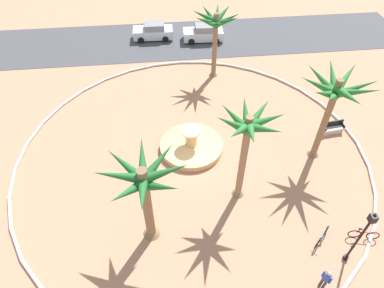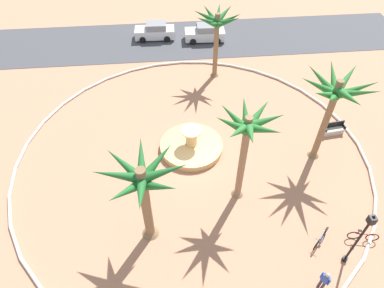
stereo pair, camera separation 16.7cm
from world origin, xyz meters
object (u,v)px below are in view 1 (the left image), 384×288
object	(u,v)px
fountain	(191,146)
palm_tree_near_fountain	(144,186)
palm_tree_by_curb	(216,25)
lamppost	(362,234)
palm_tree_mid_plaza	(335,95)
bicycle_red_frame	(364,235)
bicycle_by_lamppost	(322,237)
parked_car_leftmost	(153,32)
parked_car_second	(203,33)
palm_tree_far_side	(247,134)
bench_east	(333,129)
person_cyclist_helmet	(326,279)

from	to	relation	value
fountain	palm_tree_near_fountain	xyz separation A→B (m)	(-2.96, -6.47, 4.17)
palm_tree_by_curb	lamppost	distance (m)	18.75
palm_tree_near_fountain	palm_tree_by_curb	world-z (taller)	palm_tree_by_curb
fountain	palm_tree_mid_plaza	size ratio (longest dim) A/B	0.68
fountain	palm_tree_mid_plaza	xyz separation A→B (m)	(8.39, -1.52, 4.93)
fountain	palm_tree_by_curb	world-z (taller)	palm_tree_by_curb
palm_tree_by_curb	bicycle_red_frame	bearing A→B (deg)	-70.80
bicycle_by_lamppost	lamppost	bearing A→B (deg)	-51.98
bicycle_red_frame	parked_car_leftmost	bearing A→B (deg)	114.50
palm_tree_by_curb	bicycle_red_frame	xyz separation A→B (m)	(5.92, -16.99, -4.37)
palm_tree_near_fountain	parked_car_second	world-z (taller)	palm_tree_near_fountain
fountain	bicycle_red_frame	xyz separation A→B (m)	(8.86, -8.05, 0.10)
palm_tree_far_side	parked_car_leftmost	distance (m)	21.48
bench_east	lamppost	bearing A→B (deg)	-108.24
bicycle_by_lamppost	person_cyclist_helmet	world-z (taller)	person_cyclist_helmet
palm_tree_by_curb	person_cyclist_helmet	size ratio (longest dim) A/B	3.65
palm_tree_near_fountain	parked_car_leftmost	bearing A→B (deg)	88.09
palm_tree_near_fountain	parked_car_second	bearing A→B (deg)	75.04
palm_tree_near_fountain	palm_tree_far_side	size ratio (longest dim) A/B	0.88
fountain	bench_east	size ratio (longest dim) A/B	2.69
fountain	palm_tree_near_fountain	distance (m)	8.25
bicycle_red_frame	palm_tree_mid_plaza	bearing A→B (deg)	94.14
bicycle_by_lamppost	parked_car_second	distance (m)	23.54
lamppost	bicycle_red_frame	xyz separation A→B (m)	(1.43, 1.08, -2.17)
lamppost	parked_car_second	world-z (taller)	lamppost
fountain	parked_car_second	bearing A→B (deg)	79.39
fountain	bicycle_red_frame	size ratio (longest dim) A/B	2.62
palm_tree_by_curb	palm_tree_far_side	bearing A→B (deg)	-91.89
person_cyclist_helmet	bicycle_red_frame	bearing A→B (deg)	36.04
fountain	person_cyclist_helmet	world-z (taller)	fountain
fountain	bicycle_red_frame	world-z (taller)	fountain
palm_tree_near_fountain	palm_tree_far_side	distance (m)	5.95
bicycle_by_lamppost	parked_car_leftmost	bearing A→B (deg)	109.80
lamppost	palm_tree_far_side	bearing A→B (deg)	135.34
palm_tree_by_curb	lamppost	world-z (taller)	palm_tree_by_curb
palm_tree_by_curb	palm_tree_mid_plaza	bearing A→B (deg)	-62.50
bicycle_red_frame	parked_car_leftmost	size ratio (longest dim) A/B	0.42
palm_tree_by_curb	parked_car_leftmost	bearing A→B (deg)	125.25
fountain	palm_tree_mid_plaza	distance (m)	9.85
parked_car_second	palm_tree_mid_plaza	bearing A→B (deg)	-71.87
parked_car_second	bicycle_red_frame	bearing A→B (deg)	-75.63
bench_east	bicycle_by_lamppost	world-z (taller)	bench_east
bench_east	parked_car_second	world-z (taller)	parked_car_second
bicycle_red_frame	parked_car_leftmost	distance (m)	26.67
fountain	bicycle_by_lamppost	world-z (taller)	fountain
palm_tree_mid_plaza	bicycle_by_lamppost	xyz separation A→B (m)	(-1.89, -6.41, -4.83)
palm_tree_near_fountain	bicycle_by_lamppost	xyz separation A→B (m)	(9.45, -1.46, -4.07)
bench_east	lamppost	xyz separation A→B (m)	(-3.18, -9.66, 2.21)
palm_tree_by_curb	person_cyclist_helmet	world-z (taller)	palm_tree_by_curb
bench_east	parked_car_leftmost	world-z (taller)	parked_car_leftmost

